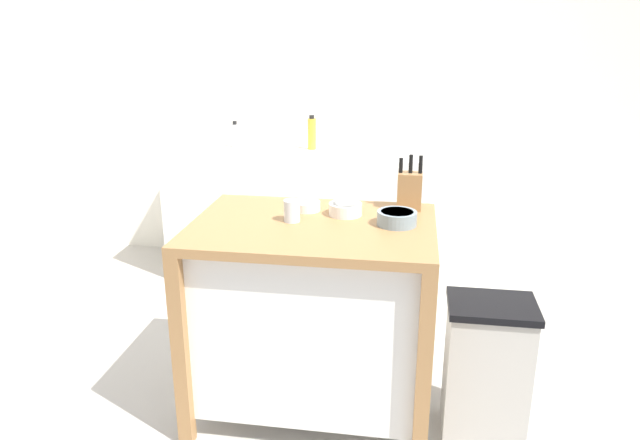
# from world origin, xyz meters

# --- Properties ---
(ground_plane) EXTENTS (6.85, 6.85, 0.00)m
(ground_plane) POSITION_xyz_m (0.00, 0.00, 0.00)
(ground_plane) COLOR #ADA8A0
(ground_plane) RESTS_ON ground
(wall_back) EXTENTS (5.85, 0.10, 2.60)m
(wall_back) POSITION_xyz_m (0.00, 2.02, 1.30)
(wall_back) COLOR silver
(wall_back) RESTS_ON ground
(kitchen_island) EXTENTS (1.04, 0.76, 0.90)m
(kitchen_island) POSITION_xyz_m (0.06, 0.11, 0.50)
(kitchen_island) COLOR #9E7042
(kitchen_island) RESTS_ON ground
(knife_block) EXTENTS (0.11, 0.09, 0.25)m
(knife_block) POSITION_xyz_m (0.47, 0.39, 0.99)
(knife_block) COLOR #9E7042
(knife_block) RESTS_ON kitchen_island
(bowl_ceramic_wide) EXTENTS (0.17, 0.17, 0.06)m
(bowl_ceramic_wide) POSITION_xyz_m (0.42, 0.15, 0.93)
(bowl_ceramic_wide) COLOR gray
(bowl_ceramic_wide) RESTS_ON kitchen_island
(bowl_ceramic_small) EXTENTS (0.12, 0.12, 0.04)m
(bowl_ceramic_small) POSITION_xyz_m (0.01, 0.29, 0.92)
(bowl_ceramic_small) COLOR silver
(bowl_ceramic_small) RESTS_ON kitchen_island
(bowl_stoneware_deep) EXTENTS (0.15, 0.15, 0.05)m
(bowl_stoneware_deep) POSITION_xyz_m (0.19, 0.25, 0.93)
(bowl_stoneware_deep) COLOR silver
(bowl_stoneware_deep) RESTS_ON kitchen_island
(drinking_cup) EXTENTS (0.07, 0.07, 0.09)m
(drinking_cup) POSITION_xyz_m (-0.03, 0.13, 0.95)
(drinking_cup) COLOR silver
(drinking_cup) RESTS_ON kitchen_island
(trash_bin) EXTENTS (0.36, 0.28, 0.63)m
(trash_bin) POSITION_xyz_m (0.83, 0.02, 0.32)
(trash_bin) COLOR #B7B2A8
(trash_bin) RESTS_ON ground
(sink_counter) EXTENTS (1.78, 0.60, 0.90)m
(sink_counter) POSITION_xyz_m (-0.30, 1.67, 0.45)
(sink_counter) COLOR white
(sink_counter) RESTS_ON ground
(sink_faucet) EXTENTS (0.02, 0.02, 0.22)m
(sink_faucet) POSITION_xyz_m (-0.30, 1.81, 1.01)
(sink_faucet) COLOR #B7BCC1
(sink_faucet) RESTS_ON sink_counter
(bottle_spray_cleaner) EXTENTS (0.05, 0.05, 0.18)m
(bottle_spray_cleaner) POSITION_xyz_m (-0.74, 1.66, 0.98)
(bottle_spray_cleaner) COLOR white
(bottle_spray_cleaner) RESTS_ON sink_counter
(bottle_dish_soap) EXTENTS (0.06, 0.06, 0.23)m
(bottle_dish_soap) POSITION_xyz_m (-0.21, 1.67, 1.01)
(bottle_dish_soap) COLOR yellow
(bottle_dish_soap) RESTS_ON sink_counter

